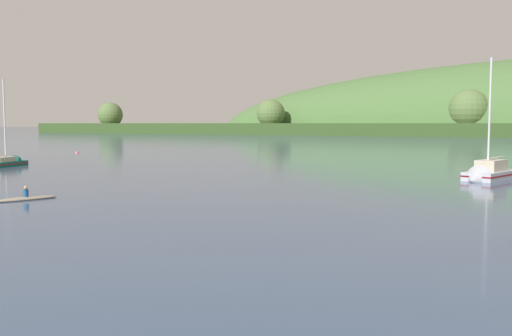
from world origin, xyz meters
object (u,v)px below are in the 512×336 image
(sailboat_midwater_white, at_px, (487,176))
(mooring_buoy_off_fishing_boat, at_px, (77,153))
(canoe_with_paddler, at_px, (26,199))
(sailboat_far_left, at_px, (7,165))

(sailboat_midwater_white, distance_m, mooring_buoy_off_fishing_boat, 65.50)
(sailboat_midwater_white, relative_size, canoe_with_paddler, 2.87)
(sailboat_far_left, bearing_deg, mooring_buoy_off_fishing_boat, 16.01)
(canoe_with_paddler, bearing_deg, sailboat_midwater_white, 157.69)
(sailboat_far_left, distance_m, canoe_with_paddler, 31.55)
(sailboat_midwater_white, distance_m, canoe_with_paddler, 36.65)
(canoe_with_paddler, height_order, mooring_buoy_off_fishing_boat, canoe_with_paddler)
(sailboat_midwater_white, distance_m, sailboat_far_left, 50.74)
(sailboat_far_left, xyz_separation_m, canoe_with_paddler, (26.31, -17.42, -0.01))
(canoe_with_paddler, relative_size, mooring_buoy_off_fishing_boat, 6.25)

